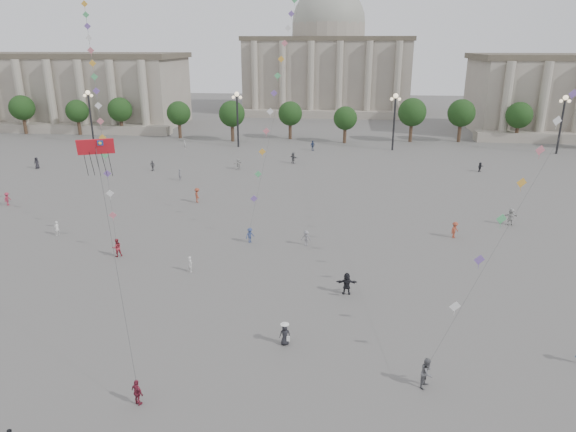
# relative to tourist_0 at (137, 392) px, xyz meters

# --- Properties ---
(ground) EXTENTS (360.00, 360.00, 0.00)m
(ground) POSITION_rel_tourist_0_xyz_m (5.30, 5.56, -0.81)
(ground) COLOR #5B5856
(ground) RESTS_ON ground
(hall_west) EXTENTS (84.00, 26.22, 17.20)m
(hall_west) POSITION_rel_tourist_0_xyz_m (-69.70, 99.46, 7.62)
(hall_west) COLOR gray
(hall_west) RESTS_ON ground
(hall_central) EXTENTS (48.30, 34.30, 35.50)m
(hall_central) POSITION_rel_tourist_0_xyz_m (5.30, 134.79, 13.42)
(hall_central) COLOR gray
(hall_central) RESTS_ON ground
(tree_row) EXTENTS (137.12, 5.12, 8.00)m
(tree_row) POSITION_rel_tourist_0_xyz_m (5.30, 83.56, 4.59)
(tree_row) COLOR #3A291D
(tree_row) RESTS_ON ground
(lamp_post_far_west) EXTENTS (2.00, 0.90, 10.65)m
(lamp_post_far_west) POSITION_rel_tourist_0_xyz_m (-39.70, 75.56, 6.54)
(lamp_post_far_west) COLOR #262628
(lamp_post_far_west) RESTS_ON ground
(lamp_post_mid_west) EXTENTS (2.00, 0.90, 10.65)m
(lamp_post_mid_west) POSITION_rel_tourist_0_xyz_m (-9.70, 75.56, 6.54)
(lamp_post_mid_west) COLOR #262628
(lamp_post_mid_west) RESTS_ON ground
(lamp_post_mid_east) EXTENTS (2.00, 0.90, 10.65)m
(lamp_post_mid_east) POSITION_rel_tourist_0_xyz_m (20.30, 75.56, 6.54)
(lamp_post_mid_east) COLOR #262628
(lamp_post_mid_east) RESTS_ON ground
(lamp_post_far_east) EXTENTS (2.00, 0.90, 10.65)m
(lamp_post_far_east) POSITION_rel_tourist_0_xyz_m (50.30, 75.56, 6.54)
(lamp_post_far_east) COLOR #262628
(lamp_post_far_east) RESTS_ON ground
(person_crowd_0) EXTENTS (1.12, 1.10, 1.89)m
(person_crowd_0) POSITION_rel_tourist_0_xyz_m (5.12, 73.56, 0.14)
(person_crowd_0) COLOR navy
(person_crowd_0) RESTS_ON ground
(person_crowd_2) EXTENTS (0.68, 1.12, 1.69)m
(person_crowd_2) POSITION_rel_tourist_0_xyz_m (-30.96, 34.52, 0.04)
(person_crowd_2) COLOR #9C2A3F
(person_crowd_2) RESTS_ON ground
(person_crowd_3) EXTENTS (1.75, 0.64, 1.86)m
(person_crowd_3) POSITION_rel_tourist_0_xyz_m (11.75, 14.97, 0.12)
(person_crowd_3) COLOR black
(person_crowd_3) RESTS_ON ground
(person_crowd_4) EXTENTS (1.42, 1.63, 1.78)m
(person_crowd_4) POSITION_rel_tourist_0_xyz_m (-5.93, 57.01, 0.08)
(person_crowd_4) COLOR #AEADA9
(person_crowd_4) RESTS_ON ground
(person_crowd_6) EXTENTS (1.09, 0.71, 1.60)m
(person_crowd_6) POSITION_rel_tourist_0_xyz_m (7.63, 25.22, -0.01)
(person_crowd_6) COLOR slate
(person_crowd_6) RESTS_ON ground
(person_crowd_7) EXTENTS (1.80, 0.58, 1.94)m
(person_crowd_7) POSITION_rel_tourist_0_xyz_m (30.09, 33.96, 0.16)
(person_crowd_7) COLOR beige
(person_crowd_7) RESTS_ON ground
(person_crowd_8) EXTENTS (1.26, 1.27, 1.76)m
(person_crowd_8) POSITION_rel_tourist_0_xyz_m (23.04, 29.09, 0.07)
(person_crowd_8) COLOR #9B3F2A
(person_crowd_8) RESTS_ON ground
(person_crowd_9) EXTENTS (1.27, 1.33, 1.51)m
(person_crowd_9) POSITION_rel_tourist_0_xyz_m (32.80, 59.66, -0.05)
(person_crowd_9) COLOR black
(person_crowd_9) RESTS_ON ground
(person_crowd_10) EXTENTS (0.58, 0.66, 1.51)m
(person_crowd_10) POSITION_rel_tourist_0_xyz_m (-19.79, 72.94, -0.05)
(person_crowd_10) COLOR #B0B1AD
(person_crowd_10) RESTS_ON ground
(person_crowd_12) EXTENTS (1.66, 1.65, 1.92)m
(person_crowd_12) POSITION_rel_tourist_0_xyz_m (2.56, 62.23, 0.15)
(person_crowd_12) COLOR #5D5E62
(person_crowd_12) RESTS_ON ground
(person_crowd_13) EXTENTS (0.58, 0.65, 1.49)m
(person_crowd_13) POSITION_rel_tourist_0_xyz_m (-2.21, 17.75, -0.06)
(person_crowd_13) COLOR silver
(person_crowd_13) RESTS_ON ground
(person_crowd_16) EXTENTS (1.05, 0.68, 1.66)m
(person_crowd_16) POSITION_rel_tourist_0_xyz_m (-19.42, 54.50, 0.02)
(person_crowd_16) COLOR #5A595D
(person_crowd_16) RESTS_ON ground
(person_crowd_17) EXTENTS (1.23, 1.42, 1.91)m
(person_crowd_17) POSITION_rel_tourist_0_xyz_m (-7.45, 38.44, 0.15)
(person_crowd_17) COLOR #963F29
(person_crowd_17) RESTS_ON ground
(person_crowd_19) EXTENTS (0.55, 0.67, 1.59)m
(person_crowd_19) POSITION_rel_tourist_0_xyz_m (-19.04, 25.15, -0.01)
(person_crowd_19) COLOR silver
(person_crowd_19) RESTS_ON ground
(person_crowd_20) EXTENTS (0.95, 0.65, 1.86)m
(person_crowd_20) POSITION_rel_tourist_0_xyz_m (-38.72, 53.80, 0.12)
(person_crowd_20) COLOR #232227
(person_crowd_20) RESTS_ON ground
(person_crowd_21) EXTENTS (0.65, 0.75, 1.73)m
(person_crowd_21) POSITION_rel_tourist_0_xyz_m (-13.16, 49.02, 0.06)
(person_crowd_21) COLOR slate
(person_crowd_21) RESTS_ON ground
(tourist_0) EXTENTS (1.01, 0.83, 1.62)m
(tourist_0) POSITION_rel_tourist_0_xyz_m (0.00, 0.00, 0.00)
(tourist_0) COLOR maroon
(tourist_0) RESTS_ON ground
(kite_flyer_0) EXTENTS (1.12, 1.09, 1.82)m
(kite_flyer_0) POSITION_rel_tourist_0_xyz_m (-10.23, 20.37, 0.10)
(kite_flyer_0) COLOR #9C2A36
(kite_flyer_0) RESTS_ON ground
(kite_flyer_1) EXTENTS (1.14, 1.14, 1.58)m
(kite_flyer_1) POSITION_rel_tourist_0_xyz_m (1.83, 25.37, -0.02)
(kite_flyer_1) COLOR navy
(kite_flyer_1) RESTS_ON ground
(kite_flyer_2) EXTENTS (1.09, 1.17, 1.92)m
(kite_flyer_2) POSITION_rel_tourist_0_xyz_m (16.55, 3.47, 0.15)
(kite_flyer_2) COLOR #5E5F63
(kite_flyer_2) RESTS_ON ground
(hat_person) EXTENTS (0.86, 0.69, 1.69)m
(hat_person) POSITION_rel_tourist_0_xyz_m (7.60, 7.01, 0.02)
(hat_person) COLOR black
(hat_person) RESTS_ON ground
(dragon_kite) EXTENTS (3.17, 3.99, 14.21)m
(dragon_kite) POSITION_rel_tourist_0_xyz_m (-4.06, 6.57, 11.93)
(dragon_kite) COLOR red
(dragon_kite) RESTS_ON ground
(kite_train_west) EXTENTS (18.78, 34.94, 55.68)m
(kite_train_west) POSITION_rel_tourist_0_xyz_m (-19.89, 38.96, 21.86)
(kite_train_west) COLOR #3F3F3F
(kite_train_west) RESTS_ON ground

